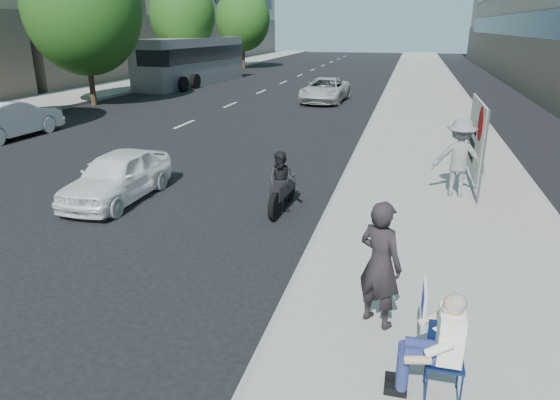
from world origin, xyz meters
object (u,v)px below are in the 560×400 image
(pedestrian_woman, at_px, (380,264))
(white_sedan_mid, at_px, (8,119))
(motorcycle, at_px, (282,185))
(protest_banner, at_px, (476,138))
(white_sedan_near, at_px, (118,176))
(white_sedan_far, at_px, (325,90))
(bus, at_px, (193,62))
(jogger, at_px, (459,158))
(seated_protester, at_px, (437,338))

(pedestrian_woman, xyz_separation_m, white_sedan_mid, (-14.64, 9.61, -0.33))
(pedestrian_woman, xyz_separation_m, motorcycle, (-2.50, 4.43, -0.42))
(protest_banner, bearing_deg, pedestrian_woman, -105.06)
(protest_banner, bearing_deg, white_sedan_near, -160.94)
(white_sedan_mid, relative_size, white_sedan_far, 0.91)
(white_sedan_near, relative_size, motorcycle, 1.75)
(pedestrian_woman, distance_m, bus, 32.87)
(jogger, xyz_separation_m, bus, (-16.99, 22.81, 0.53))
(jogger, xyz_separation_m, white_sedan_mid, (-16.12, 3.44, -0.38))
(seated_protester, bearing_deg, motorcycle, 119.26)
(protest_banner, relative_size, bus, 0.25)
(seated_protester, relative_size, pedestrian_woman, 0.72)
(jogger, distance_m, motorcycle, 4.37)
(white_sedan_mid, height_order, motorcycle, white_sedan_mid)
(motorcycle, bearing_deg, jogger, 27.37)
(jogger, relative_size, motorcycle, 0.93)
(pedestrian_woman, relative_size, white_sedan_mid, 0.41)
(white_sedan_near, xyz_separation_m, white_sedan_far, (2.13, 18.11, 0.06))
(jogger, bearing_deg, seated_protester, 86.63)
(bus, bearing_deg, white_sedan_far, -25.32)
(protest_banner, distance_m, white_sedan_far, 16.48)
(seated_protester, relative_size, protest_banner, 0.43)
(white_sedan_far, bearing_deg, protest_banner, -64.15)
(motorcycle, bearing_deg, seated_protester, -57.02)
(jogger, distance_m, white_sedan_far, 17.21)
(white_sedan_near, bearing_deg, seated_protester, -36.10)
(bus, bearing_deg, jogger, -47.39)
(jogger, distance_m, white_sedan_mid, 16.49)
(seated_protester, relative_size, motorcycle, 0.64)
(white_sedan_mid, bearing_deg, pedestrian_woman, 149.13)
(seated_protester, height_order, pedestrian_woman, pedestrian_woman)
(white_sedan_near, bearing_deg, white_sedan_mid, 146.66)
(jogger, distance_m, pedestrian_woman, 6.35)
(white_sedan_near, relative_size, white_sedan_mid, 0.82)
(motorcycle, bearing_deg, white_sedan_far, 100.11)
(seated_protester, relative_size, white_sedan_near, 0.36)
(protest_banner, height_order, motorcycle, protest_banner)
(white_sedan_far, xyz_separation_m, bus, (-11.01, 6.68, 0.97))
(motorcycle, bearing_deg, pedestrian_woman, -56.82)
(white_sedan_far, bearing_deg, motorcycle, -80.74)
(pedestrian_woman, relative_size, white_sedan_near, 0.51)
(protest_banner, bearing_deg, jogger, -114.51)
(pedestrian_woman, bearing_deg, white_sedan_far, -46.36)
(pedestrian_woman, xyz_separation_m, white_sedan_far, (-4.50, 22.30, -0.39))
(protest_banner, height_order, bus, bus)
(white_sedan_mid, xyz_separation_m, bus, (-0.87, 19.37, 0.91))
(bus, bearing_deg, white_sedan_mid, -81.50)
(pedestrian_woman, distance_m, motorcycle, 5.10)
(white_sedan_mid, distance_m, bus, 19.41)
(white_sedan_mid, bearing_deg, white_sedan_far, -126.23)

